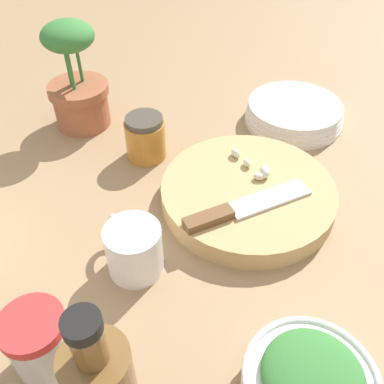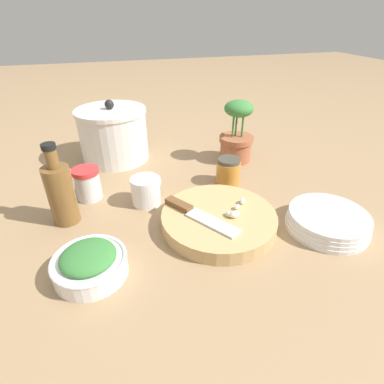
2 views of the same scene
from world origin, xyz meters
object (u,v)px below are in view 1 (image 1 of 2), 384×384
at_px(garlic_cloves, 255,167).
at_px(herb_bowl, 310,383).
at_px(chef_knife, 241,208).
at_px(potted_herb, 77,84).
at_px(spice_jar, 40,343).
at_px(coffee_mug, 133,249).
at_px(cutting_board, 248,194).
at_px(honey_jar, 145,138).
at_px(plate_stack, 294,113).

xyz_separation_m(garlic_cloves, herb_bowl, (-0.32, -0.06, -0.01)).
xyz_separation_m(chef_knife, potted_herb, (0.23, 0.30, 0.04)).
distance_m(herb_bowl, potted_herb, 0.60).
relative_size(garlic_cloves, spice_jar, 0.80).
relative_size(chef_knife, herb_bowl, 1.29).
relative_size(garlic_cloves, coffee_mug, 0.80).
distance_m(chef_knife, herb_bowl, 0.24).
relative_size(cutting_board, garlic_cloves, 3.84).
distance_m(garlic_cloves, spice_jar, 0.38).
relative_size(chef_knife, garlic_cloves, 2.63).
bearing_deg(honey_jar, herb_bowl, -146.66).
relative_size(garlic_cloves, honey_jar, 0.89).
bearing_deg(cutting_board, coffee_mug, 135.18).
distance_m(spice_jar, potted_herb, 0.47).
bearing_deg(garlic_cloves, coffee_mug, 140.23).
xyz_separation_m(cutting_board, plate_stack, (0.23, -0.08, 0.00)).
height_order(cutting_board, coffee_mug, coffee_mug).
distance_m(chef_knife, potted_herb, 0.38).
bearing_deg(potted_herb, garlic_cloves, -113.47).
distance_m(cutting_board, spice_jar, 0.35).
distance_m(garlic_cloves, potted_herb, 0.35).
xyz_separation_m(garlic_cloves, coffee_mug, (-0.18, 0.15, -0.00)).
bearing_deg(potted_herb, plate_stack, -82.00).
bearing_deg(spice_jar, plate_stack, -28.98).
distance_m(coffee_mug, potted_herb, 0.36).
height_order(plate_stack, honey_jar, honey_jar).
height_order(cutting_board, chef_knife, chef_knife).
bearing_deg(herb_bowl, coffee_mug, 56.75).
relative_size(coffee_mug, potted_herb, 0.44).
xyz_separation_m(cutting_board, herb_bowl, (-0.28, -0.07, 0.01)).
height_order(spice_jar, honey_jar, spice_jar).
xyz_separation_m(spice_jar, honey_jar, (0.38, -0.03, -0.01)).
bearing_deg(chef_knife, coffee_mug, -89.00).
height_order(cutting_board, plate_stack, plate_stack).
distance_m(honey_jar, potted_herb, 0.17).
bearing_deg(coffee_mug, potted_herb, 28.47).
distance_m(garlic_cloves, honey_jar, 0.19).
height_order(cutting_board, herb_bowl, herb_bowl).
relative_size(spice_jar, plate_stack, 0.46).
bearing_deg(cutting_board, potted_herb, 60.63).
bearing_deg(plate_stack, honey_jar, 118.38).
bearing_deg(honey_jar, potted_herb, 59.20).
relative_size(cutting_board, honey_jar, 3.42).
distance_m(cutting_board, garlic_cloves, 0.04).
relative_size(garlic_cloves, herb_bowl, 0.49).
bearing_deg(honey_jar, cutting_board, -118.22).
distance_m(chef_knife, coffee_mug, 0.16).
xyz_separation_m(chef_knife, spice_jar, (-0.23, 0.20, 0.01)).
relative_size(herb_bowl, honey_jar, 1.82).
bearing_deg(herb_bowl, plate_stack, -0.81).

